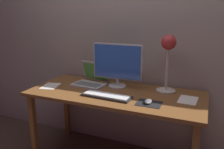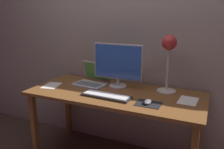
# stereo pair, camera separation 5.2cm
# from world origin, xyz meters

# --- Properties ---
(back_wall) EXTENTS (4.80, 0.06, 2.60)m
(back_wall) POSITION_xyz_m (0.00, 0.40, 1.30)
(back_wall) COLOR #A8A099
(back_wall) RESTS_ON ground
(desk) EXTENTS (1.60, 0.70, 0.74)m
(desk) POSITION_xyz_m (0.00, 0.00, 0.66)
(desk) COLOR brown
(desk) RESTS_ON ground
(monitor) EXTENTS (0.49, 0.18, 0.43)m
(monitor) POSITION_xyz_m (-0.04, 0.15, 0.97)
(monitor) COLOR silver
(monitor) RESTS_ON desk
(keyboard_main) EXTENTS (0.45, 0.16, 0.03)m
(keyboard_main) POSITION_xyz_m (-0.02, -0.15, 0.75)
(keyboard_main) COLOR #28282B
(keyboard_main) RESTS_ON desk
(laptop) EXTENTS (0.34, 0.30, 0.22)m
(laptop) POSITION_xyz_m (-0.31, 0.14, 0.80)
(laptop) COLOR silver
(laptop) RESTS_ON desk
(desk_lamp) EXTENTS (0.18, 0.18, 0.52)m
(desk_lamp) POSITION_xyz_m (0.43, 0.20, 1.11)
(desk_lamp) COLOR beige
(desk_lamp) RESTS_ON desk
(mousepad) EXTENTS (0.20, 0.16, 0.00)m
(mousepad) POSITION_xyz_m (0.36, -0.16, 0.74)
(mousepad) COLOR black
(mousepad) RESTS_ON desk
(mouse) EXTENTS (0.06, 0.10, 0.03)m
(mouse) POSITION_xyz_m (0.35, -0.16, 0.76)
(mouse) COLOR slate
(mouse) RESTS_ON mousepad
(paper_sheet_near_mouse) EXTENTS (0.16, 0.22, 0.00)m
(paper_sheet_near_mouse) POSITION_xyz_m (0.64, 0.05, 0.74)
(paper_sheet_near_mouse) COLOR white
(paper_sheet_near_mouse) RESTS_ON desk
(paper_sheet_by_keyboard) EXTENTS (0.19, 0.24, 0.00)m
(paper_sheet_by_keyboard) POSITION_xyz_m (-0.67, -0.08, 0.74)
(paper_sheet_by_keyboard) COLOR white
(paper_sheet_by_keyboard) RESTS_ON desk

